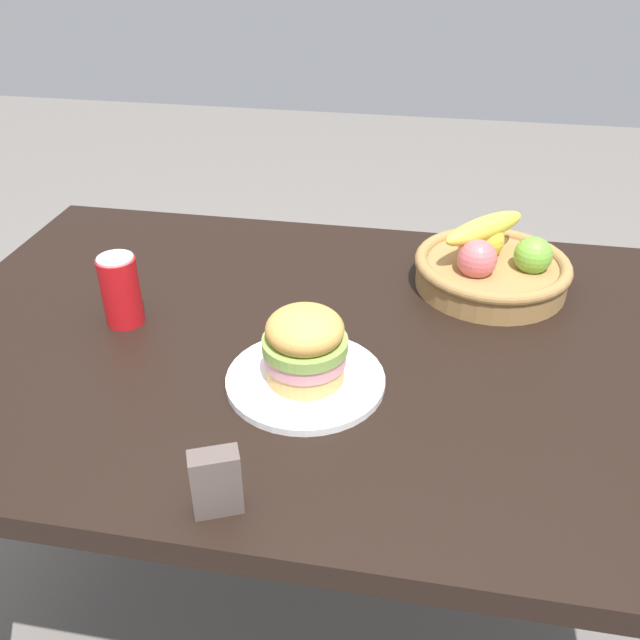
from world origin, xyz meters
TOP-DOWN VIEW (x-y plane):
  - ground_plane at (0.00, 0.00)m, footprint 8.00×8.00m
  - dining_table at (0.00, 0.00)m, footprint 1.40×0.90m
  - plate at (-0.01, -0.13)m, footprint 0.24×0.24m
  - sandwich at (-0.01, -0.13)m, footprint 0.13×0.13m
  - soda_can at (-0.36, -0.01)m, footprint 0.07×0.07m
  - fruit_basket at (0.27, 0.23)m, footprint 0.29×0.29m
  - napkin_holder at (-0.07, -0.39)m, footprint 0.07×0.05m

SIDE VIEW (x-z plane):
  - ground_plane at x=0.00m, z-range 0.00..0.00m
  - dining_table at x=0.00m, z-range 0.27..1.02m
  - plate at x=-0.01m, z-range 0.75..0.76m
  - fruit_basket at x=0.27m, z-range 0.73..0.86m
  - napkin_holder at x=-0.07m, z-range 0.75..0.84m
  - soda_can at x=-0.36m, z-range 0.75..0.88m
  - sandwich at x=-0.01m, z-range 0.76..0.88m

